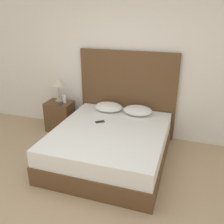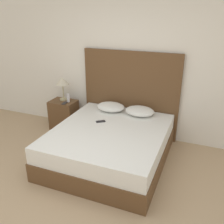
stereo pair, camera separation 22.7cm
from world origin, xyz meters
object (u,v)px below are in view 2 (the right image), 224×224
at_px(bed, 110,145).
at_px(phone_on_nightstand, 65,103).
at_px(table_lamp, 63,82).
at_px(phone_on_bed, 101,121).
at_px(nightstand, 64,115).

relative_size(bed, phone_on_nightstand, 12.14).
height_order(table_lamp, phone_on_nightstand, table_lamp).
relative_size(phone_on_bed, phone_on_nightstand, 1.03).
bearing_deg(nightstand, table_lamp, 107.95).
distance_m(phone_on_bed, nightstand, 1.18).
distance_m(bed, phone_on_nightstand, 1.37).
relative_size(phone_on_bed, nightstand, 0.28).
bearing_deg(nightstand, bed, -28.92).
relative_size(bed, nightstand, 3.27).
height_order(bed, table_lamp, table_lamp).
bearing_deg(table_lamp, bed, -30.94).
distance_m(bed, table_lamp, 1.66).
bearing_deg(phone_on_nightstand, phone_on_bed, -23.68).
relative_size(bed, table_lamp, 4.29).
relative_size(bed, phone_on_bed, 11.79).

